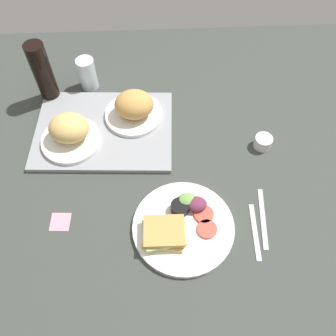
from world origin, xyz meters
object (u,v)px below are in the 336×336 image
(plate_with_salad, at_px, (181,225))
(sticky_note, at_px, (60,222))
(serving_tray, at_px, (104,130))
(espresso_cup, at_px, (263,142))
(fork, at_px, (255,232))
(soda_bottle, at_px, (43,73))
(drinking_glass, at_px, (87,74))
(bread_plate_far, at_px, (134,108))
(knife, at_px, (263,218))
(bread_plate_near, at_px, (70,132))

(plate_with_salad, xyz_separation_m, sticky_note, (-0.34, 0.03, -0.02))
(serving_tray, height_order, plate_with_salad, plate_with_salad)
(espresso_cup, height_order, fork, espresso_cup)
(soda_bottle, relative_size, sticky_note, 4.02)
(drinking_glass, height_order, fork, drinking_glass)
(soda_bottle, bearing_deg, espresso_cup, -19.46)
(espresso_cup, bearing_deg, sticky_note, -158.90)
(bread_plate_far, relative_size, sticky_note, 3.44)
(fork, bearing_deg, sticky_note, 86.57)
(serving_tray, xyz_separation_m, espresso_cup, (0.52, -0.08, 0.01))
(soda_bottle, height_order, knife, soda_bottle)
(drinking_glass, bearing_deg, bread_plate_near, -97.96)
(serving_tray, height_order, sticky_note, serving_tray)
(soda_bottle, xyz_separation_m, espresso_cup, (0.71, -0.25, -0.09))
(bread_plate_near, distance_m, plate_with_salad, 0.46)
(serving_tray, distance_m, drinking_glass, 0.23)
(soda_bottle, bearing_deg, fork, -40.84)
(plate_with_salad, bearing_deg, serving_tray, 123.08)
(soda_bottle, xyz_separation_m, knife, (0.66, -0.51, -0.11))
(fork, distance_m, sticky_note, 0.55)
(espresso_cup, bearing_deg, soda_bottle, 160.54)
(soda_bottle, height_order, sticky_note, soda_bottle)
(drinking_glass, bearing_deg, sticky_note, -94.98)
(knife, bearing_deg, drinking_glass, 49.16)
(bread_plate_far, height_order, soda_bottle, soda_bottle)
(soda_bottle, relative_size, fork, 1.32)
(sticky_note, bearing_deg, soda_bottle, 99.91)
(drinking_glass, bearing_deg, espresso_cup, -27.57)
(drinking_glass, bearing_deg, serving_tray, -74.10)
(plate_with_salad, relative_size, soda_bottle, 1.27)
(serving_tray, distance_m, fork, 0.58)
(bread_plate_near, relative_size, drinking_glass, 1.61)
(bread_plate_far, xyz_separation_m, espresso_cup, (0.41, -0.13, -0.04))
(serving_tray, bearing_deg, espresso_cup, -9.31)
(bread_plate_near, bearing_deg, drinking_glass, 82.04)
(bread_plate_near, height_order, fork, bread_plate_near)
(sticky_note, bearing_deg, bread_plate_far, 60.37)
(bread_plate_near, relative_size, soda_bottle, 0.85)
(bread_plate_far, height_order, fork, bread_plate_far)
(bread_plate_far, relative_size, knife, 1.01)
(soda_bottle, distance_m, knife, 0.84)
(knife, relative_size, sticky_note, 3.39)
(bread_plate_far, relative_size, drinking_glass, 1.63)
(bread_plate_near, height_order, espresso_cup, bread_plate_near)
(plate_with_salad, height_order, fork, plate_with_salad)
(drinking_glass, distance_m, soda_bottle, 0.15)
(bread_plate_near, distance_m, drinking_glass, 0.26)
(bread_plate_near, relative_size, espresso_cup, 3.40)
(bread_plate_near, bearing_deg, fork, -32.16)
(bread_plate_near, bearing_deg, bread_plate_far, 24.54)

